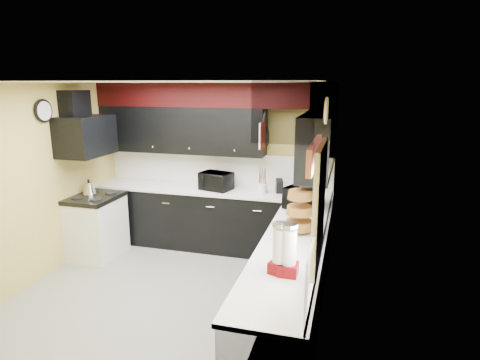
# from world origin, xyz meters

# --- Properties ---
(ground) EXTENTS (3.60, 3.60, 0.00)m
(ground) POSITION_xyz_m (0.00, 0.00, 0.00)
(ground) COLOR gray
(ground) RESTS_ON ground
(wall_back) EXTENTS (3.60, 0.06, 2.50)m
(wall_back) POSITION_xyz_m (0.00, 1.80, 1.25)
(wall_back) COLOR #E0C666
(wall_back) RESTS_ON ground
(wall_right) EXTENTS (0.06, 3.60, 2.50)m
(wall_right) POSITION_xyz_m (1.80, 0.00, 1.25)
(wall_right) COLOR #E0C666
(wall_right) RESTS_ON ground
(wall_left) EXTENTS (0.06, 3.60, 2.50)m
(wall_left) POSITION_xyz_m (-1.80, 0.00, 1.25)
(wall_left) COLOR #E0C666
(wall_left) RESTS_ON ground
(ceiling) EXTENTS (3.60, 3.60, 0.06)m
(ceiling) POSITION_xyz_m (0.00, 0.00, 2.50)
(ceiling) COLOR white
(ceiling) RESTS_ON wall_back
(cab_back) EXTENTS (3.60, 0.60, 0.90)m
(cab_back) POSITION_xyz_m (0.00, 1.50, 0.45)
(cab_back) COLOR black
(cab_back) RESTS_ON ground
(cab_right) EXTENTS (0.60, 3.00, 0.90)m
(cab_right) POSITION_xyz_m (1.50, -0.30, 0.45)
(cab_right) COLOR black
(cab_right) RESTS_ON ground
(counter_back) EXTENTS (3.62, 0.64, 0.04)m
(counter_back) POSITION_xyz_m (0.00, 1.50, 0.92)
(counter_back) COLOR white
(counter_back) RESTS_ON cab_back
(counter_right) EXTENTS (0.64, 3.02, 0.04)m
(counter_right) POSITION_xyz_m (1.50, -0.30, 0.92)
(counter_right) COLOR white
(counter_right) RESTS_ON cab_right
(splash_back) EXTENTS (3.60, 0.02, 0.50)m
(splash_back) POSITION_xyz_m (0.00, 1.79, 1.19)
(splash_back) COLOR white
(splash_back) RESTS_ON counter_back
(splash_right) EXTENTS (0.02, 3.60, 0.50)m
(splash_right) POSITION_xyz_m (1.79, 0.00, 1.19)
(splash_right) COLOR white
(splash_right) RESTS_ON counter_right
(upper_back) EXTENTS (2.60, 0.35, 0.70)m
(upper_back) POSITION_xyz_m (-0.50, 1.62, 1.80)
(upper_back) COLOR black
(upper_back) RESTS_ON wall_back
(upper_right) EXTENTS (0.35, 1.80, 0.70)m
(upper_right) POSITION_xyz_m (1.62, 0.90, 1.80)
(upper_right) COLOR black
(upper_right) RESTS_ON wall_right
(soffit_back) EXTENTS (3.60, 0.36, 0.35)m
(soffit_back) POSITION_xyz_m (0.00, 1.62, 2.33)
(soffit_back) COLOR black
(soffit_back) RESTS_ON wall_back
(soffit_right) EXTENTS (0.36, 3.24, 0.35)m
(soffit_right) POSITION_xyz_m (1.62, -0.18, 2.33)
(soffit_right) COLOR black
(soffit_right) RESTS_ON wall_right
(stove) EXTENTS (0.60, 0.75, 0.86)m
(stove) POSITION_xyz_m (-1.50, 0.75, 0.43)
(stove) COLOR white
(stove) RESTS_ON ground
(cooktop) EXTENTS (0.62, 0.77, 0.06)m
(cooktop) POSITION_xyz_m (-1.50, 0.75, 0.89)
(cooktop) COLOR black
(cooktop) RESTS_ON stove
(hood) EXTENTS (0.50, 0.78, 0.55)m
(hood) POSITION_xyz_m (-1.55, 0.75, 1.78)
(hood) COLOR black
(hood) RESTS_ON wall_left
(hood_duct) EXTENTS (0.24, 0.40, 0.40)m
(hood_duct) POSITION_xyz_m (-1.68, 0.75, 2.20)
(hood_duct) COLOR black
(hood_duct) RESTS_ON wall_left
(window) EXTENTS (0.03, 0.86, 0.96)m
(window) POSITION_xyz_m (1.79, -0.90, 1.55)
(window) COLOR white
(window) RESTS_ON wall_right
(valance) EXTENTS (0.04, 0.88, 0.20)m
(valance) POSITION_xyz_m (1.73, -0.90, 1.95)
(valance) COLOR red
(valance) RESTS_ON wall_right
(pan_top) EXTENTS (0.03, 0.22, 0.40)m
(pan_top) POSITION_xyz_m (0.82, 1.55, 2.00)
(pan_top) COLOR black
(pan_top) RESTS_ON upper_back
(pan_mid) EXTENTS (0.03, 0.28, 0.46)m
(pan_mid) POSITION_xyz_m (0.82, 1.42, 1.75)
(pan_mid) COLOR black
(pan_mid) RESTS_ON upper_back
(pan_low) EXTENTS (0.03, 0.24, 0.42)m
(pan_low) POSITION_xyz_m (0.82, 1.68, 1.72)
(pan_low) COLOR black
(pan_low) RESTS_ON upper_back
(cut_board) EXTENTS (0.03, 0.26, 0.35)m
(cut_board) POSITION_xyz_m (0.83, 1.30, 1.80)
(cut_board) COLOR white
(cut_board) RESTS_ON upper_back
(baskets) EXTENTS (0.27, 0.27, 0.50)m
(baskets) POSITION_xyz_m (1.52, 0.05, 1.18)
(baskets) COLOR brown
(baskets) RESTS_ON upper_right
(clock) EXTENTS (0.03, 0.30, 0.30)m
(clock) POSITION_xyz_m (-1.77, 0.25, 2.15)
(clock) COLOR black
(clock) RESTS_ON wall_left
(deco_plate) EXTENTS (0.03, 0.24, 0.24)m
(deco_plate) POSITION_xyz_m (1.77, -0.35, 2.25)
(deco_plate) COLOR white
(deco_plate) RESTS_ON wall_right
(toaster_oven) EXTENTS (0.53, 0.48, 0.26)m
(toaster_oven) POSITION_xyz_m (0.10, 1.48, 1.07)
(toaster_oven) COLOR black
(toaster_oven) RESTS_ON counter_back
(microwave) EXTENTS (0.51, 0.60, 0.28)m
(microwave) POSITION_xyz_m (1.46, 0.94, 1.08)
(microwave) COLOR black
(microwave) RESTS_ON counter_right
(utensil_crock) EXTENTS (0.13, 0.13, 0.14)m
(utensil_crock) POSITION_xyz_m (0.81, 1.47, 1.01)
(utensil_crock) COLOR silver
(utensil_crock) RESTS_ON counter_back
(knife_block) EXTENTS (0.13, 0.15, 0.20)m
(knife_block) POSITION_xyz_m (1.04, 1.53, 1.04)
(knife_block) COLOR black
(knife_block) RESTS_ON counter_back
(kettle) EXTENTS (0.25, 0.25, 0.17)m
(kettle) POSITION_xyz_m (-1.63, 0.83, 1.00)
(kettle) COLOR #A3A3A8
(kettle) RESTS_ON cooktop
(dispenser_a) EXTENTS (0.19, 0.19, 0.42)m
(dispenser_a) POSITION_xyz_m (1.49, -0.97, 1.15)
(dispenser_a) COLOR #620514
(dispenser_a) RESTS_ON counter_right
(dispenser_b) EXTENTS (0.16, 0.16, 0.43)m
(dispenser_b) POSITION_xyz_m (1.56, -0.98, 1.16)
(dispenser_b) COLOR #6C0000
(dispenser_b) RESTS_ON counter_right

